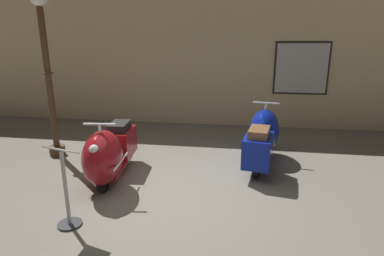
# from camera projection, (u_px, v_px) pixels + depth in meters

# --- Properties ---
(ground_plane) EXTENTS (60.00, 60.00, 0.00)m
(ground_plane) POSITION_uv_depth(u_px,v_px,m) (171.00, 199.00, 4.30)
(ground_plane) COLOR slate
(showroom_back_wall) EXTENTS (18.00, 0.63, 3.43)m
(showroom_back_wall) POSITION_uv_depth(u_px,v_px,m) (213.00, 56.00, 7.65)
(showroom_back_wall) COLOR #CCB784
(showroom_back_wall) RESTS_ON ground
(scooter_0) EXTENTS (0.61, 1.68, 1.00)m
(scooter_0) POSITION_uv_depth(u_px,v_px,m) (109.00, 153.00, 4.70)
(scooter_0) COLOR black
(scooter_0) RESTS_ON ground
(scooter_1) EXTENTS (0.75, 1.73, 1.02)m
(scooter_1) POSITION_uv_depth(u_px,v_px,m) (262.00, 137.00, 5.46)
(scooter_1) COLOR black
(scooter_1) RESTS_ON ground
(lamppost) EXTENTS (0.31, 0.31, 2.93)m
(lamppost) POSITION_uv_depth(u_px,v_px,m) (46.00, 62.00, 5.46)
(lamppost) COLOR #472D19
(lamppost) RESTS_ON ground
(info_stanchion) EXTENTS (0.37, 0.30, 0.99)m
(info_stanchion) POSITION_uv_depth(u_px,v_px,m) (66.00, 193.00, 3.58)
(info_stanchion) COLOR #333338
(info_stanchion) RESTS_ON ground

